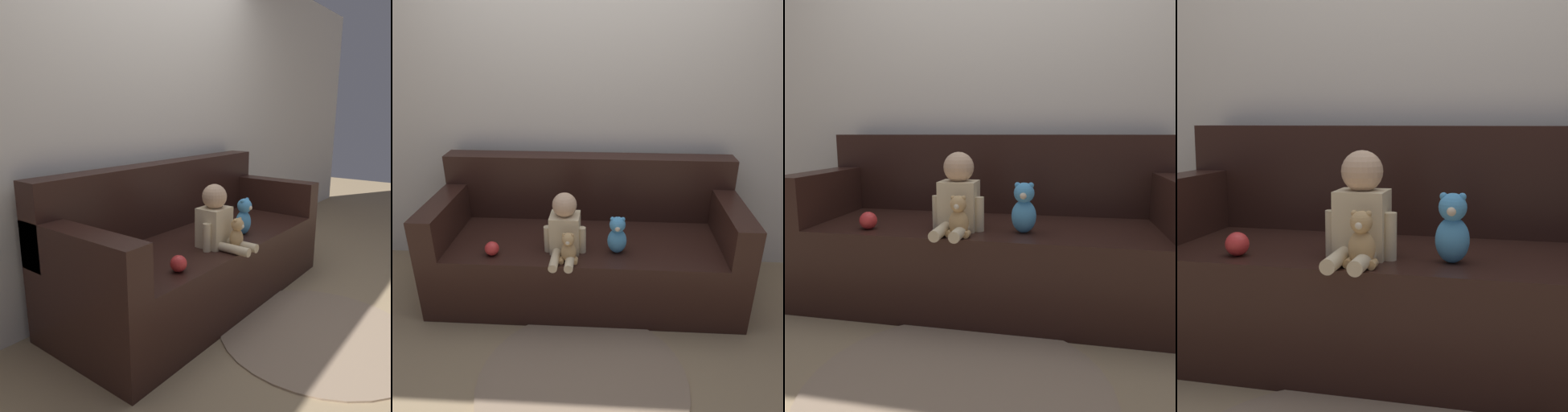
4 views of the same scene
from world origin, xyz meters
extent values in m
plane|color=#9E8460|center=(0.00, 0.00, 0.00)|extent=(12.00, 12.00, 0.00)
cube|color=silver|center=(0.00, 0.51, 1.30)|extent=(8.00, 0.05, 2.60)
cube|color=black|center=(0.00, 0.00, 0.23)|extent=(2.12, 0.84, 0.46)
cube|color=black|center=(0.00, 0.33, 0.70)|extent=(2.12, 0.18, 0.48)
cube|color=black|center=(-0.98, 0.00, 0.60)|extent=(0.16, 0.84, 0.27)
cube|color=black|center=(0.98, 0.00, 0.60)|extent=(0.16, 0.84, 0.27)
cube|color=beige|center=(-0.12, -0.20, 0.59)|extent=(0.19, 0.16, 0.25)
sphere|color=tan|center=(-0.12, -0.20, 0.78)|extent=(0.16, 0.16, 0.16)
cylinder|color=beige|center=(-0.17, -0.39, 0.49)|extent=(0.05, 0.20, 0.05)
cylinder|color=beige|center=(-0.07, -0.39, 0.49)|extent=(0.05, 0.20, 0.05)
cylinder|color=beige|center=(-0.23, -0.23, 0.55)|extent=(0.05, 0.05, 0.18)
cylinder|color=beige|center=(-0.01, -0.23, 0.55)|extent=(0.05, 0.05, 0.18)
ellipsoid|color=tan|center=(-0.08, -0.35, 0.53)|extent=(0.10, 0.08, 0.13)
sphere|color=tan|center=(-0.08, -0.35, 0.62)|extent=(0.08, 0.08, 0.08)
sphere|color=tan|center=(-0.11, -0.35, 0.65)|extent=(0.02, 0.02, 0.02)
sphere|color=tan|center=(-0.06, -0.35, 0.65)|extent=(0.02, 0.02, 0.02)
sphere|color=beige|center=(-0.08, -0.39, 0.62)|extent=(0.03, 0.03, 0.03)
cylinder|color=tan|center=(-0.13, -0.37, 0.48)|extent=(0.03, 0.05, 0.03)
cylinder|color=tan|center=(-0.04, -0.37, 0.48)|extent=(0.03, 0.05, 0.03)
ellipsoid|color=#4C9EDB|center=(0.22, -0.22, 0.55)|extent=(0.12, 0.10, 0.17)
sphere|color=#4C9EDB|center=(0.22, -0.22, 0.67)|extent=(0.10, 0.10, 0.10)
sphere|color=#4C9EDB|center=(0.18, -0.22, 0.70)|extent=(0.03, 0.03, 0.03)
sphere|color=#4C9EDB|center=(0.25, -0.22, 0.70)|extent=(0.03, 0.03, 0.03)
sphere|color=beige|center=(0.22, -0.26, 0.66)|extent=(0.04, 0.04, 0.04)
sphere|color=red|center=(-0.58, -0.30, 0.51)|extent=(0.09, 0.09, 0.09)
cylinder|color=gray|center=(0.04, -0.86, 0.01)|extent=(1.17, 1.17, 0.01)
camera|label=1|loc=(-2.12, -1.60, 1.29)|focal=35.00mm
camera|label=2|loc=(0.17, -2.50, 1.80)|focal=35.00mm
camera|label=3|loc=(0.40, -2.18, 0.95)|focal=35.00mm
camera|label=4|loc=(0.41, -2.24, 0.97)|focal=50.00mm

